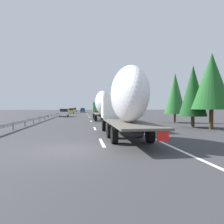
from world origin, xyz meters
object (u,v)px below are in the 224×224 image
object	(u,v)px
car_yellow_coupe	(71,111)
road_sign	(107,107)
car_blue_sedan	(83,110)
truck_trailing	(125,100)
truck_lead	(102,104)
car_silver_hatch	(75,110)
car_white_van	(64,113)

from	to	relation	value
car_yellow_coupe	road_sign	distance (m)	23.90
car_blue_sedan	road_sign	size ratio (longest dim) A/B	1.37
road_sign	truck_trailing	bearing A→B (deg)	175.51
truck_lead	truck_trailing	size ratio (longest dim) A/B	1.04
truck_lead	car_silver_hatch	xyz separation A→B (m)	(66.11, 7.32, -1.73)
car_blue_sedan	road_sign	xyz separation A→B (m)	(-32.15, -6.56, 1.31)
car_silver_hatch	car_yellow_coupe	bearing A→B (deg)	179.83
road_sign	car_white_van	bearing A→B (deg)	114.33
truck_trailing	car_yellow_coupe	size ratio (longest dim) A/B	3.02
car_yellow_coupe	car_white_van	bearing A→B (deg)	179.99
truck_lead	truck_trailing	bearing A→B (deg)	-180.00
car_yellow_coupe	road_sign	size ratio (longest dim) A/B	1.27
truck_lead	car_silver_hatch	distance (m)	66.53
truck_trailing	car_white_van	bearing A→B (deg)	12.04
car_yellow_coupe	truck_lead	bearing A→B (deg)	-169.66
truck_trailing	road_sign	bearing A→B (deg)	-4.49
car_white_van	car_blue_sedan	bearing A→B (deg)	-6.09
car_white_van	truck_lead	bearing A→B (deg)	-152.69
car_yellow_coupe	car_blue_sedan	bearing A→B (deg)	-20.16
car_silver_hatch	road_sign	xyz separation A→B (m)	(-47.03, -10.42, 1.28)
road_sign	car_blue_sedan	bearing A→B (deg)	11.54
road_sign	truck_lead	bearing A→B (deg)	170.77
truck_lead	car_silver_hatch	size ratio (longest dim) A/B	3.06
truck_trailing	car_blue_sedan	bearing A→B (deg)	2.77
car_silver_hatch	car_white_van	size ratio (longest dim) A/B	0.91
car_silver_hatch	car_blue_sedan	xyz separation A→B (m)	(-14.88, -3.86, -0.03)
truck_lead	car_white_van	world-z (taller)	truck_lead
car_silver_hatch	road_sign	distance (m)	48.18
truck_lead	road_sign	bearing A→B (deg)	-9.23
truck_lead	car_yellow_coupe	world-z (taller)	truck_lead
car_silver_hatch	car_white_van	world-z (taller)	car_silver_hatch
car_blue_sedan	road_sign	bearing A→B (deg)	-168.46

